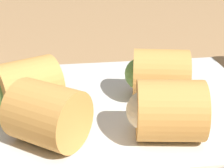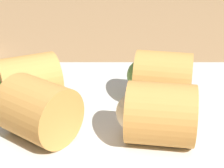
# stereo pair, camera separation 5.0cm
# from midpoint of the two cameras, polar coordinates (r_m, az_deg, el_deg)

# --- Properties ---
(table_surface) EXTENTS (1.80, 1.40, 0.02)m
(table_surface) POSITION_cam_midpoint_polar(r_m,az_deg,el_deg) (0.45, 0.93, -4.48)
(table_surface) COLOR #A87F54
(table_surface) RESTS_ON ground
(serving_plate) EXTENTS (0.34, 0.25, 0.01)m
(serving_plate) POSITION_cam_midpoint_polar(r_m,az_deg,el_deg) (0.42, 3.37, -3.82)
(serving_plate) COLOR silver
(serving_plate) RESTS_ON table_surface
(roll_front_left) EXTENTS (0.08, 0.08, 0.06)m
(roll_front_left) POSITION_cam_midpoint_polar(r_m,az_deg,el_deg) (0.41, -9.92, 0.16)
(roll_front_left) COLOR #D19347
(roll_front_left) RESTS_ON serving_plate
(roll_front_right) EXTENTS (0.08, 0.07, 0.06)m
(roll_front_right) POSITION_cam_midpoint_polar(r_m,az_deg,el_deg) (0.42, 10.50, 1.01)
(roll_front_right) COLOR #D19347
(roll_front_right) RESTS_ON serving_plate
(roll_back_left) EXTENTS (0.08, 0.08, 0.06)m
(roll_back_left) POSITION_cam_midpoint_polar(r_m,az_deg,el_deg) (0.35, -7.70, -3.94)
(roll_back_left) COLOR #D19347
(roll_back_left) RESTS_ON serving_plate
(roll_back_right) EXTENTS (0.08, 0.07, 0.06)m
(roll_back_right) POSITION_cam_midpoint_polar(r_m,az_deg,el_deg) (0.34, 10.76, -4.59)
(roll_back_right) COLOR #D19347
(roll_back_right) RESTS_ON serving_plate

